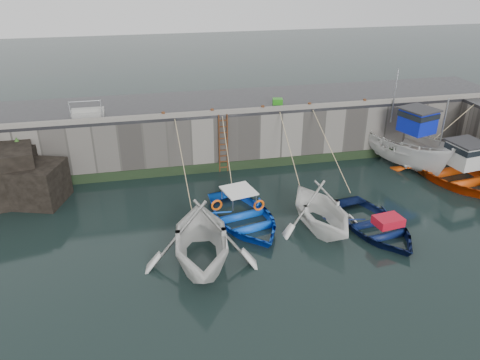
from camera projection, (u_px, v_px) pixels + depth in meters
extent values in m
plane|color=black|center=(327.00, 277.00, 17.02)|extent=(120.00, 120.00, 0.00)
cube|color=slate|center=(249.00, 127.00, 27.36)|extent=(30.00, 5.00, 3.00)
cube|color=black|center=(249.00, 101.00, 26.67)|extent=(30.00, 5.00, 0.16)
cube|color=slate|center=(260.00, 110.00, 24.53)|extent=(30.00, 0.30, 0.20)
cube|color=black|center=(259.00, 164.00, 25.67)|extent=(30.00, 0.08, 0.50)
cube|color=black|center=(36.00, 183.00, 21.85)|extent=(2.96, 2.83, 1.90)
cube|color=black|center=(18.00, 171.00, 22.63)|extent=(2.01, 1.83, 2.30)
cone|color=#2D591E|center=(0.00, 158.00, 21.40)|extent=(0.44, 0.44, 0.45)
cone|color=#2D591E|center=(25.00, 172.00, 21.30)|extent=(0.44, 0.44, 0.45)
cone|color=#2D591E|center=(17.00, 142.00, 22.22)|extent=(0.44, 0.44, 0.45)
cylinder|color=#3F1E0F|center=(219.00, 144.00, 24.62)|extent=(0.07, 0.07, 3.20)
cylinder|color=#3F1E0F|center=(227.00, 143.00, 24.71)|extent=(0.07, 0.07, 3.20)
cube|color=#3F1E0F|center=(224.00, 167.00, 25.24)|extent=(0.44, 0.06, 0.05)
cube|color=#3F1E0F|center=(224.00, 162.00, 25.09)|extent=(0.44, 0.06, 0.05)
cube|color=#3F1E0F|center=(224.00, 156.00, 24.95)|extent=(0.44, 0.06, 0.05)
cube|color=#3F1E0F|center=(224.00, 150.00, 24.80)|extent=(0.44, 0.06, 0.05)
cube|color=#3F1E0F|center=(223.00, 144.00, 24.66)|extent=(0.44, 0.06, 0.05)
cube|color=#3F1E0F|center=(223.00, 138.00, 24.52)|extent=(0.44, 0.06, 0.05)
cube|color=#3F1E0F|center=(223.00, 133.00, 24.37)|extent=(0.44, 0.06, 0.05)
cube|color=#3F1E0F|center=(223.00, 127.00, 24.23)|extent=(0.44, 0.06, 0.05)
cube|color=#3F1E0F|center=(223.00, 120.00, 24.09)|extent=(0.44, 0.06, 0.05)
imported|color=silver|center=(202.00, 261.00, 17.94)|extent=(5.04, 5.68, 2.77)
imported|color=blue|center=(243.00, 222.00, 20.53)|extent=(4.64, 5.75, 1.05)
imported|color=white|center=(319.00, 227.00, 20.20)|extent=(4.39, 4.94, 2.39)
imported|color=#0B1847|center=(374.00, 230.00, 19.98)|extent=(4.08, 5.26, 1.00)
imported|color=silver|center=(404.00, 149.00, 25.88)|extent=(4.17, 6.76, 2.45)
cube|color=#0B1BAB|center=(418.00, 121.00, 24.62)|extent=(1.78, 1.85, 1.20)
cube|color=black|center=(419.00, 115.00, 24.46)|extent=(1.86, 1.93, 0.28)
cube|color=#262628|center=(420.00, 109.00, 24.34)|extent=(2.03, 2.10, 0.08)
cylinder|color=#A5A8AD|center=(394.00, 96.00, 25.63)|extent=(0.08, 0.08, 3.00)
imported|color=#DF480B|center=(452.00, 173.00, 24.41)|extent=(5.50, 7.07, 1.34)
cube|color=silver|center=(466.00, 155.00, 23.35)|extent=(1.60, 1.68, 1.20)
cube|color=black|center=(467.00, 148.00, 23.20)|extent=(1.67, 1.75, 0.28)
cube|color=#262628|center=(468.00, 143.00, 23.07)|extent=(1.83, 1.91, 0.08)
cylinder|color=#A5A8AD|center=(443.00, 126.00, 24.47)|extent=(0.08, 0.08, 3.00)
cube|color=#237D16|center=(278.00, 101.00, 25.69)|extent=(0.62, 0.55, 0.32)
cylinder|color=#A5A8AD|center=(70.00, 111.00, 22.93)|extent=(0.05, 0.05, 1.00)
cylinder|color=#A5A8AD|center=(102.00, 109.00, 23.22)|extent=(0.05, 0.05, 1.00)
cylinder|color=#A5A8AD|center=(85.00, 101.00, 22.88)|extent=(1.50, 0.05, 0.05)
cube|color=gray|center=(88.00, 115.00, 23.70)|extent=(1.60, 0.35, 0.18)
cube|color=gray|center=(88.00, 110.00, 23.93)|extent=(1.60, 0.35, 0.18)
cylinder|color=#3F1E0F|center=(163.00, 115.00, 23.64)|extent=(0.18, 0.18, 0.28)
cylinder|color=#3F1E0F|center=(212.00, 111.00, 24.12)|extent=(0.18, 0.18, 0.28)
cylinder|color=#3F1E0F|center=(263.00, 108.00, 24.64)|extent=(0.18, 0.18, 0.28)
cylinder|color=#3F1E0F|center=(309.00, 105.00, 25.13)|extent=(0.18, 0.18, 0.28)
cylinder|color=#3F1E0F|center=(364.00, 102.00, 25.75)|extent=(0.18, 0.18, 0.28)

